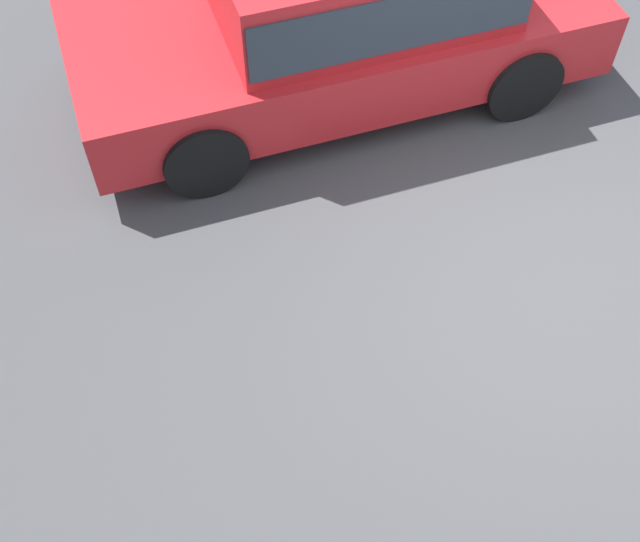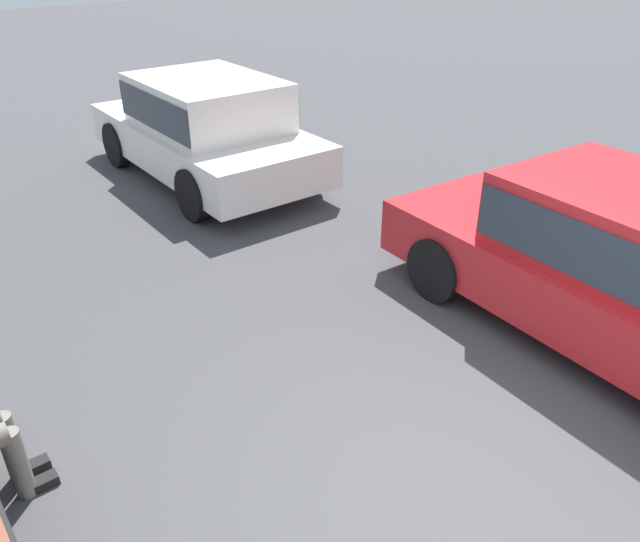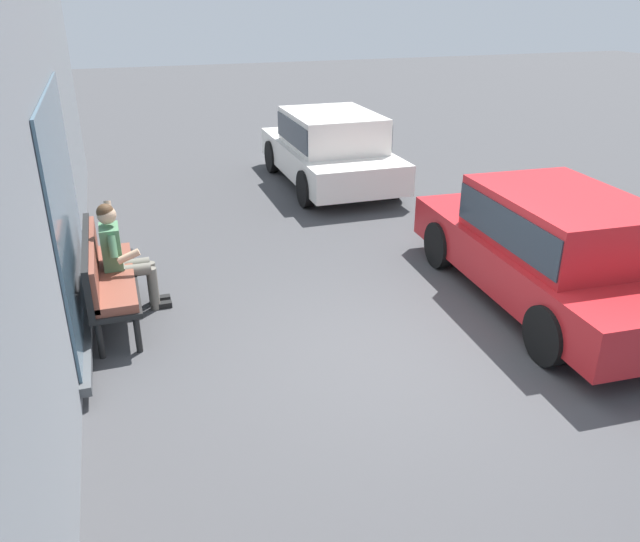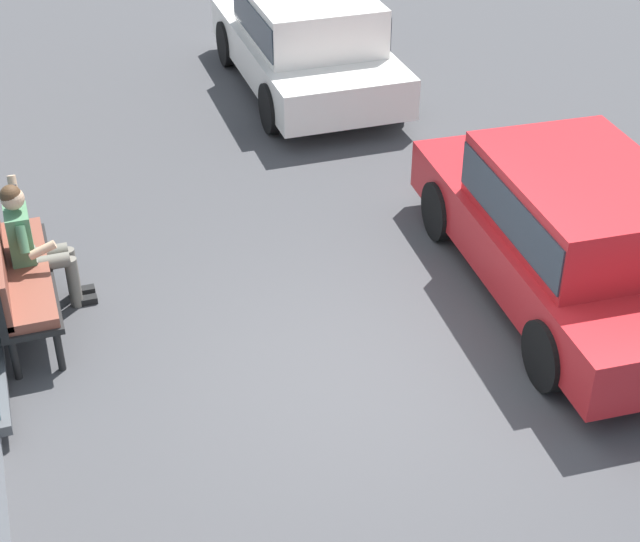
# 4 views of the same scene
# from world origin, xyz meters

# --- Properties ---
(ground_plane) EXTENTS (60.00, 60.00, 0.00)m
(ground_plane) POSITION_xyz_m (0.00, 0.00, 0.00)
(ground_plane) COLOR #424244
(parked_car_mid) EXTENTS (4.35, 2.01, 1.45)m
(parked_car_mid) POSITION_xyz_m (0.53, -2.36, 0.79)
(parked_car_mid) COLOR red
(parked_car_mid) RESTS_ON ground_plane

